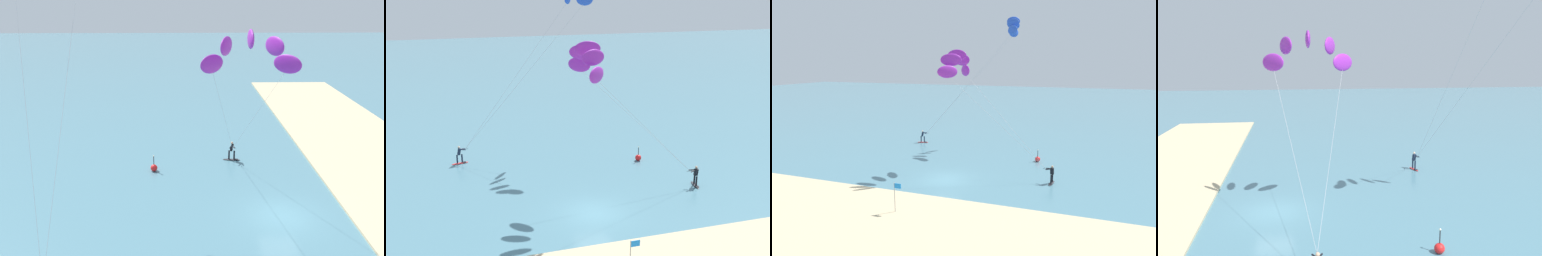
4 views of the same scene
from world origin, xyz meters
TOP-DOWN VIEW (x-y plane):
  - ground_plane at (0.00, 0.00)m, footprint 240.00×240.00m
  - sand_strip at (0.00, -10.09)m, footprint 80.00×11.51m
  - kitesurfer_nearshore at (0.59, 2.45)m, footprint 10.40×5.94m
  - kitesurfer_mid_water at (2.41, 14.45)m, footprint 13.33×4.86m
  - marker_buoy at (7.22, 8.73)m, footprint 0.56×0.56m
  - beach_flag at (-0.43, -7.95)m, footprint 0.57×0.05m

SIDE VIEW (x-z plane):
  - ground_plane at x=0.00m, z-range 0.00..0.00m
  - sand_strip at x=0.00m, z-range 0.00..0.16m
  - marker_buoy at x=7.22m, z-range -0.39..0.99m
  - beach_flag at x=-0.43m, z-range 0.60..2.80m
  - kitesurfer_nearshore at x=0.59m, z-range 4.26..16.10m
  - kitesurfer_mid_water at x=2.41m, z-range 6.20..22.22m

